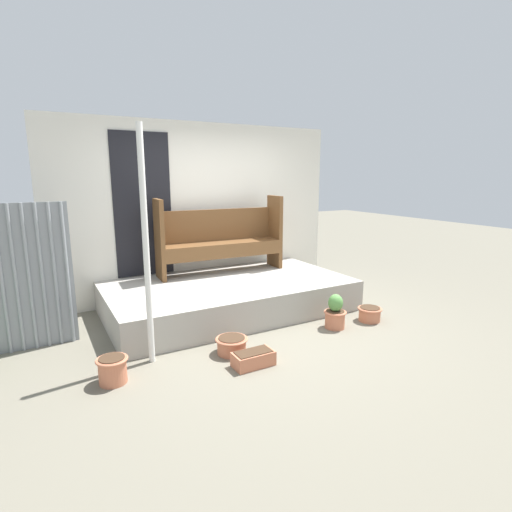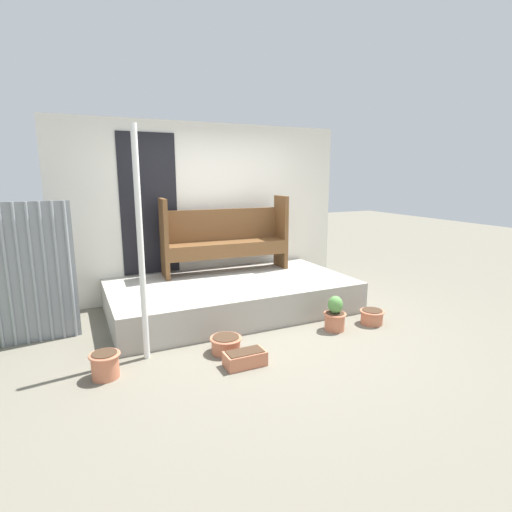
# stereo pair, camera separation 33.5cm
# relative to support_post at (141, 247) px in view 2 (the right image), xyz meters

# --- Properties ---
(ground_plane) EXTENTS (24.00, 24.00, 0.00)m
(ground_plane) POSITION_rel_support_post_xyz_m (1.41, 0.11, -1.16)
(ground_plane) COLOR #706B5B
(porch_slab) EXTENTS (3.24, 1.80, 0.41)m
(porch_slab) POSITION_rel_support_post_xyz_m (1.34, 1.01, -0.95)
(porch_slab) COLOR #A8A399
(porch_slab) RESTS_ON ground_plane
(house_wall) EXTENTS (4.44, 0.08, 2.60)m
(house_wall) POSITION_rel_support_post_xyz_m (1.30, 1.94, 0.15)
(house_wall) COLOR white
(house_wall) RESTS_ON ground_plane
(support_post) EXTENTS (0.06, 0.06, 2.31)m
(support_post) POSITION_rel_support_post_xyz_m (0.00, 0.00, 0.00)
(support_post) COLOR white
(support_post) RESTS_ON ground_plane
(bench) EXTENTS (1.88, 0.49, 1.11)m
(bench) POSITION_rel_support_post_xyz_m (1.48, 1.57, -0.20)
(bench) COLOR brown
(bench) RESTS_ON porch_slab
(flower_pot_left) EXTENTS (0.29, 0.29, 0.25)m
(flower_pot_left) POSITION_rel_support_post_xyz_m (-0.42, -0.25, -1.02)
(flower_pot_left) COLOR #C67251
(flower_pot_left) RESTS_ON ground_plane
(flower_pot_middle) EXTENTS (0.34, 0.34, 0.18)m
(flower_pot_middle) POSITION_rel_support_post_xyz_m (0.78, -0.23, -1.06)
(flower_pot_middle) COLOR #C67251
(flower_pot_middle) RESTS_ON ground_plane
(flower_pot_right) EXTENTS (0.28, 0.28, 0.43)m
(flower_pot_right) POSITION_rel_support_post_xyz_m (2.19, -0.22, -0.97)
(flower_pot_right) COLOR #C67251
(flower_pot_right) RESTS_ON ground_plane
(flower_pot_far_right) EXTENTS (0.31, 0.31, 0.18)m
(flower_pot_far_right) POSITION_rel_support_post_xyz_m (2.74, -0.25, -1.06)
(flower_pot_far_right) COLOR #C67251
(flower_pot_far_right) RESTS_ON ground_plane
(planter_box_rect) EXTENTS (0.41, 0.21, 0.15)m
(planter_box_rect) POSITION_rel_support_post_xyz_m (0.84, -0.59, -1.08)
(planter_box_rect) COLOR #C67251
(planter_box_rect) RESTS_ON ground_plane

